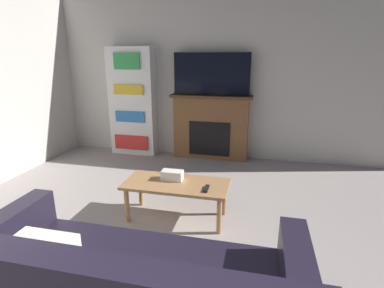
% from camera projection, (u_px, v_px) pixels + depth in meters
% --- Properties ---
extents(wall_back, '(6.19, 0.06, 2.70)m').
position_uv_depth(wall_back, '(215.00, 75.00, 4.78)').
color(wall_back, beige).
rests_on(wall_back, ground_plane).
extents(fireplace, '(1.31, 0.28, 1.05)m').
position_uv_depth(fireplace, '(211.00, 127.00, 4.89)').
color(fireplace, brown).
rests_on(fireplace, ground_plane).
extents(tv, '(1.19, 0.03, 0.65)m').
position_uv_depth(tv, '(211.00, 74.00, 4.62)').
color(tv, black).
rests_on(tv, fireplace).
extents(coffee_table, '(1.07, 0.49, 0.41)m').
position_uv_depth(coffee_table, '(176.00, 188.00, 3.09)').
color(coffee_table, '#A87A4C').
rests_on(coffee_table, ground_plane).
extents(tissue_box, '(0.22, 0.12, 0.10)m').
position_uv_depth(tissue_box, '(172.00, 175.00, 3.13)').
color(tissue_box, white).
rests_on(tissue_box, coffee_table).
extents(remote_control, '(0.04, 0.15, 0.02)m').
position_uv_depth(remote_control, '(206.00, 189.00, 2.91)').
color(remote_control, black).
rests_on(remote_control, coffee_table).
extents(bookshelf, '(0.77, 0.29, 1.79)m').
position_uv_depth(bookshelf, '(133.00, 102.00, 5.05)').
color(bookshelf, white).
rests_on(bookshelf, ground_plane).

